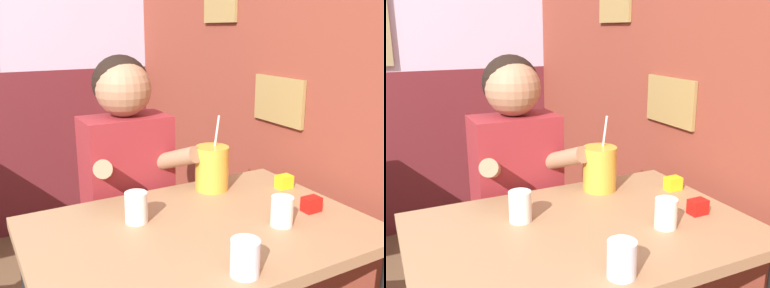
% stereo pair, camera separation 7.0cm
% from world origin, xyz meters
% --- Properties ---
extents(brick_wall_right, '(0.08, 4.29, 2.70)m').
position_xyz_m(brick_wall_right, '(1.25, 1.15, 1.35)').
color(brick_wall_right, brown).
rests_on(brick_wall_right, ground_plane).
extents(main_table, '(1.05, 0.72, 0.77)m').
position_xyz_m(main_table, '(0.61, 0.43, 0.69)').
color(main_table, '#93704C').
rests_on(main_table, ground_plane).
extents(person_seated, '(0.42, 0.41, 1.27)m').
position_xyz_m(person_seated, '(0.56, 0.94, 0.68)').
color(person_seated, maroon).
rests_on(person_seated, ground_plane).
extents(cocktail_pitcher, '(0.13, 0.13, 0.29)m').
position_xyz_m(cocktail_pitcher, '(0.81, 0.69, 0.85)').
color(cocktail_pitcher, gold).
rests_on(cocktail_pitcher, main_table).
extents(glass_near_pitcher, '(0.07, 0.07, 0.09)m').
position_xyz_m(glass_near_pitcher, '(0.57, 0.15, 0.82)').
color(glass_near_pitcher, silver).
rests_on(glass_near_pitcher, main_table).
extents(glass_center, '(0.07, 0.07, 0.10)m').
position_xyz_m(glass_center, '(0.45, 0.56, 0.82)').
color(glass_center, silver).
rests_on(glass_center, main_table).
extents(glass_far_side, '(0.07, 0.07, 0.09)m').
position_xyz_m(glass_far_side, '(0.84, 0.32, 0.82)').
color(glass_far_side, silver).
rests_on(glass_far_side, main_table).
extents(condiment_ketchup, '(0.06, 0.04, 0.05)m').
position_xyz_m(condiment_ketchup, '(0.99, 0.35, 0.79)').
color(condiment_ketchup, '#B7140F').
rests_on(condiment_ketchup, main_table).
extents(condiment_mustard, '(0.06, 0.04, 0.05)m').
position_xyz_m(condiment_mustard, '(1.06, 0.57, 0.79)').
color(condiment_mustard, yellow).
rests_on(condiment_mustard, main_table).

